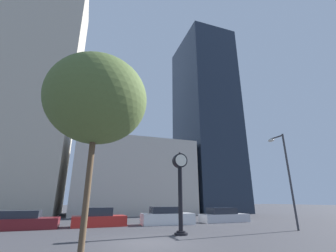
{
  "coord_description": "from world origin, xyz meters",
  "views": [
    {
      "loc": [
        -2.93,
        -11.49,
        1.92
      ],
      "look_at": [
        4.92,
        10.8,
        9.77
      ],
      "focal_mm": 24.0,
      "sensor_mm": 36.0,
      "label": 1
    }
  ],
  "objects": [
    {
      "name": "building_tall_tower",
      "position": [
        -12.73,
        24.0,
        18.87
      ],
      "size": [
        13.13,
        12.0,
        37.73
      ],
      "color": "#BCB29E",
      "rests_on": "ground_plane"
    },
    {
      "name": "car_maroon",
      "position": [
        -7.0,
        8.05,
        0.52
      ],
      "size": [
        4.77,
        1.99,
        1.25
      ],
      "rotation": [
        0.0,
        0.0,
        0.01
      ],
      "color": "maroon",
      "rests_on": "ground_plane"
    },
    {
      "name": "car_silver",
      "position": [
        9.51,
        8.14,
        0.53
      ],
      "size": [
        4.6,
        1.85,
        1.27
      ],
      "rotation": [
        0.0,
        0.0,
        0.02
      ],
      "color": "#BCBCC1",
      "rests_on": "ground_plane"
    },
    {
      "name": "car_white",
      "position": [
        3.76,
        7.81,
        0.6
      ],
      "size": [
        4.46,
        2.01,
        1.41
      ],
      "rotation": [
        0.0,
        0.0,
        -0.04
      ],
      "color": "silver",
      "rests_on": "ground_plane"
    },
    {
      "name": "street_lamp_right",
      "position": [
        10.82,
        1.51,
        4.45
      ],
      "size": [
        0.36,
        1.57,
        6.76
      ],
      "color": "#38383D",
      "rests_on": "ground_plane"
    },
    {
      "name": "car_red",
      "position": [
        -1.77,
        8.18,
        0.58
      ],
      "size": [
        4.15,
        1.95,
        1.4
      ],
      "rotation": [
        0.0,
        0.0,
        0.06
      ],
      "color": "red",
      "rests_on": "ground_plane"
    },
    {
      "name": "bare_tree",
      "position": [
        -2.88,
        -1.92,
        6.14
      ],
      "size": [
        4.36,
        4.36,
        8.12
      ],
      "color": "brown",
      "rests_on": "ground_plane"
    },
    {
      "name": "building_glass_modern",
      "position": [
        17.0,
        24.0,
        16.69
      ],
      "size": [
        8.58,
        12.0,
        33.37
      ],
      "color": "#1E2838",
      "rests_on": "ground_plane"
    },
    {
      "name": "building_storefront_row",
      "position": [
        3.64,
        24.0,
        5.22
      ],
      "size": [
        16.79,
        12.0,
        10.43
      ],
      "color": "beige",
      "rests_on": "ground_plane"
    },
    {
      "name": "street_clock",
      "position": [
        2.58,
        1.86,
        2.91
      ],
      "size": [
        0.9,
        0.8,
        4.93
      ],
      "color": "black",
      "rests_on": "ground_plane"
    },
    {
      "name": "ground_plane",
      "position": [
        0.0,
        0.0,
        0.0
      ],
      "size": [
        200.0,
        200.0,
        0.0
      ],
      "primitive_type": "plane",
      "color": "#38383D"
    }
  ]
}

